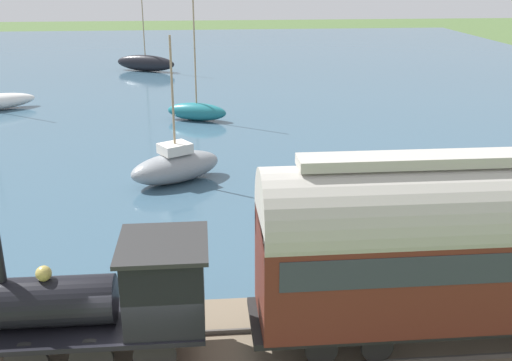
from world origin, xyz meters
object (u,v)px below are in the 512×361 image
(steam_locomotive, at_px, (113,295))
(sailboat_gray, at_px, (176,166))
(sailboat_black, at_px, (146,63))
(rowboat_off_pier, at_px, (386,184))
(sailboat_teal, at_px, (197,111))
(rowboat_near_shore, at_px, (290,276))
(passenger_coach, at_px, (472,240))

(steam_locomotive, height_order, sailboat_gray, sailboat_gray)
(sailboat_black, distance_m, sailboat_gray, 31.23)
(steam_locomotive, distance_m, rowboat_off_pier, 15.88)
(sailboat_teal, distance_m, rowboat_near_shore, 21.26)
(sailboat_black, xyz_separation_m, rowboat_off_pier, (-32.77, -13.19, -0.58))
(sailboat_teal, xyz_separation_m, rowboat_off_pier, (-13.25, -8.38, -0.42))
(passenger_coach, height_order, sailboat_black, sailboat_black)
(sailboat_black, height_order, sailboat_teal, sailboat_black)
(sailboat_gray, relative_size, rowboat_off_pier, 2.41)
(steam_locomotive, xyz_separation_m, passenger_coach, (0.00, -8.40, 1.03))
(sailboat_gray, relative_size, sailboat_teal, 0.88)
(rowboat_near_shore, bearing_deg, sailboat_teal, -48.38)
(steam_locomotive, distance_m, passenger_coach, 8.47)
(passenger_coach, bearing_deg, sailboat_black, 14.31)
(passenger_coach, distance_m, sailboat_gray, 15.93)
(rowboat_off_pier, bearing_deg, steam_locomotive, 170.82)
(sailboat_gray, bearing_deg, sailboat_black, -24.24)
(steam_locomotive, relative_size, rowboat_near_shore, 2.72)
(passenger_coach, xyz_separation_m, sailboat_black, (44.80, 11.42, -2.48))
(rowboat_off_pier, bearing_deg, sailboat_black, 52.93)
(sailboat_black, relative_size, sailboat_gray, 1.33)
(steam_locomotive, height_order, rowboat_off_pier, steam_locomotive)
(sailboat_black, bearing_deg, rowboat_off_pier, -133.63)
(sailboat_black, xyz_separation_m, rowboat_near_shore, (-40.56, -7.78, -0.61))
(passenger_coach, height_order, rowboat_off_pier, passenger_coach)
(sailboat_gray, bearing_deg, steam_locomotive, 144.98)
(sailboat_black, height_order, sailboat_gray, sailboat_black)
(steam_locomotive, bearing_deg, sailboat_teal, -4.05)
(sailboat_gray, relative_size, rowboat_near_shore, 3.15)
(steam_locomotive, relative_size, passenger_coach, 0.54)
(steam_locomotive, bearing_deg, sailboat_black, 3.86)
(passenger_coach, relative_size, rowboat_near_shore, 5.03)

